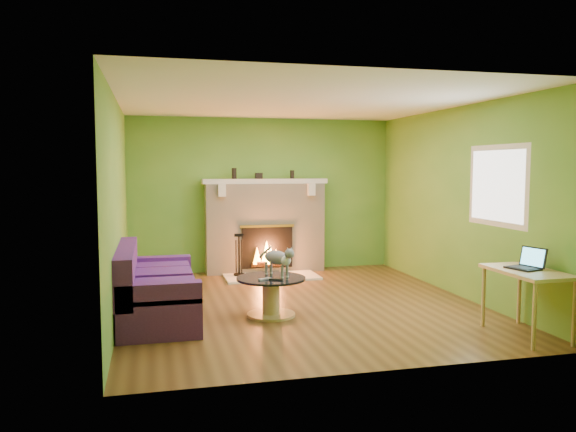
# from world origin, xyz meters

# --- Properties ---
(floor) EXTENTS (5.00, 5.00, 0.00)m
(floor) POSITION_xyz_m (0.00, 0.00, 0.00)
(floor) COLOR #553418
(floor) RESTS_ON ground
(ceiling) EXTENTS (5.00, 5.00, 0.00)m
(ceiling) POSITION_xyz_m (0.00, 0.00, 2.60)
(ceiling) COLOR white
(ceiling) RESTS_ON wall_back
(wall_back) EXTENTS (5.00, 0.00, 5.00)m
(wall_back) POSITION_xyz_m (0.00, 2.50, 1.30)
(wall_back) COLOR #4A872C
(wall_back) RESTS_ON floor
(wall_front) EXTENTS (5.00, 0.00, 5.00)m
(wall_front) POSITION_xyz_m (0.00, -2.50, 1.30)
(wall_front) COLOR #4A872C
(wall_front) RESTS_ON floor
(wall_left) EXTENTS (0.00, 5.00, 5.00)m
(wall_left) POSITION_xyz_m (-2.25, 0.00, 1.30)
(wall_left) COLOR #4A872C
(wall_left) RESTS_ON floor
(wall_right) EXTENTS (0.00, 5.00, 5.00)m
(wall_right) POSITION_xyz_m (2.25, 0.00, 1.30)
(wall_right) COLOR #4A872C
(wall_right) RESTS_ON floor
(window_frame) EXTENTS (0.00, 1.20, 1.20)m
(window_frame) POSITION_xyz_m (2.24, -0.90, 1.55)
(window_frame) COLOR silver
(window_frame) RESTS_ON wall_right
(window_pane) EXTENTS (0.00, 1.06, 1.06)m
(window_pane) POSITION_xyz_m (2.23, -0.90, 1.55)
(window_pane) COLOR white
(window_pane) RESTS_ON wall_right
(fireplace) EXTENTS (2.10, 0.46, 1.58)m
(fireplace) POSITION_xyz_m (0.00, 2.32, 0.77)
(fireplace) COLOR beige
(fireplace) RESTS_ON floor
(hearth) EXTENTS (1.50, 0.75, 0.03)m
(hearth) POSITION_xyz_m (0.00, 1.80, 0.01)
(hearth) COLOR beige
(hearth) RESTS_ON floor
(mantel) EXTENTS (2.10, 0.28, 0.08)m
(mantel) POSITION_xyz_m (0.00, 2.30, 1.54)
(mantel) COLOR beige
(mantel) RESTS_ON fireplace
(sofa) EXTENTS (0.88, 1.92, 0.86)m
(sofa) POSITION_xyz_m (-1.86, -0.28, 0.33)
(sofa) COLOR #441962
(sofa) RESTS_ON floor
(coffee_table) EXTENTS (0.83, 0.83, 0.47)m
(coffee_table) POSITION_xyz_m (-0.49, -0.49, 0.27)
(coffee_table) COLOR tan
(coffee_table) RESTS_ON floor
(desk) EXTENTS (0.55, 0.95, 0.70)m
(desk) POSITION_xyz_m (1.95, -1.90, 0.62)
(desk) COLOR tan
(desk) RESTS_ON floor
(cat) EXTENTS (0.47, 0.63, 0.37)m
(cat) POSITION_xyz_m (-0.41, -0.44, 0.65)
(cat) COLOR slate
(cat) RESTS_ON coffee_table
(remote_silver) EXTENTS (0.17, 0.12, 0.02)m
(remote_silver) POSITION_xyz_m (-0.59, -0.61, 0.48)
(remote_silver) COLOR gray
(remote_silver) RESTS_ON coffee_table
(remote_black) EXTENTS (0.16, 0.11, 0.02)m
(remote_black) POSITION_xyz_m (-0.47, -0.67, 0.47)
(remote_black) COLOR black
(remote_black) RESTS_ON coffee_table
(laptop) EXTENTS (0.34, 0.37, 0.23)m
(laptop) POSITION_xyz_m (1.93, -1.85, 0.82)
(laptop) COLOR black
(laptop) RESTS_ON desk
(fire_tools) EXTENTS (0.18, 0.18, 0.68)m
(fire_tools) POSITION_xyz_m (-0.50, 1.95, 0.37)
(fire_tools) COLOR black
(fire_tools) RESTS_ON hearth
(mantel_vase_left) EXTENTS (0.08, 0.08, 0.18)m
(mantel_vase_left) POSITION_xyz_m (-0.52, 2.33, 1.67)
(mantel_vase_left) COLOR black
(mantel_vase_left) RESTS_ON mantel
(mantel_vase_right) EXTENTS (0.07, 0.07, 0.14)m
(mantel_vase_right) POSITION_xyz_m (0.47, 2.33, 1.65)
(mantel_vase_right) COLOR black
(mantel_vase_right) RESTS_ON mantel
(mantel_box) EXTENTS (0.12, 0.08, 0.10)m
(mantel_box) POSITION_xyz_m (-0.10, 2.33, 1.63)
(mantel_box) COLOR black
(mantel_box) RESTS_ON mantel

